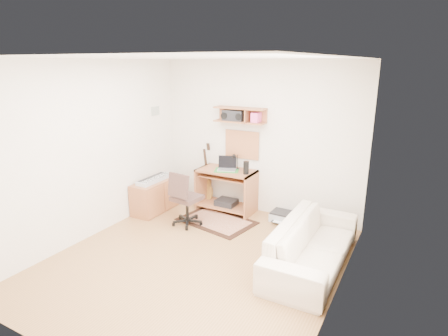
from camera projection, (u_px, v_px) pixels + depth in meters
The scene contains 22 objects.
floor at pixel (196, 260), 4.94m from camera, with size 3.60×4.00×0.01m, color #A27343.
ceiling at pixel (192, 57), 4.22m from camera, with size 3.60×4.00×0.01m, color white.
back_wall at pixel (259, 139), 6.27m from camera, with size 3.60×0.01×2.60m, color silver.
left_wall at pixel (91, 151), 5.41m from camera, with size 0.01×4.00×2.60m, color silver.
right_wall at pixel (343, 190), 3.75m from camera, with size 0.01×4.00×2.60m, color silver.
wall_shelf at pixel (240, 115), 6.19m from camera, with size 0.90×0.25×0.26m, color #9F5D38.
cork_board at pixel (242, 145), 6.42m from camera, with size 0.64×0.03×0.49m, color tan.
wall_photo at pixel (155, 111), 6.55m from camera, with size 0.02×0.20×0.15m, color #4C8CBF.
desk at pixel (226, 190), 6.50m from camera, with size 1.00×0.55×0.75m, color #9F5D38, non-canonical shape.
laptop at pixel (227, 164), 6.34m from camera, with size 0.31×0.31×0.24m, color silver, non-canonical shape.
speaker at pixel (246, 168), 6.14m from camera, with size 0.10×0.10×0.22m, color black.
desk_lamp at pixel (237, 162), 6.42m from camera, with size 0.09×0.09×0.27m, color black, non-canonical shape.
pencil_cup at pixel (247, 168), 6.32m from camera, with size 0.07×0.07×0.10m, color #3642A2.
boombox at pixel (234, 116), 6.24m from camera, with size 0.37×0.17×0.19m, color black.
rug at pixel (217, 221), 6.14m from camera, with size 1.20×0.80×0.02m, color tan.
task_chair at pixel (187, 198), 5.91m from camera, with size 0.47×0.47×0.92m, color #3D2924, non-canonical shape.
cabinet at pixel (155, 196), 6.53m from camera, with size 0.40×0.90×0.55m, color #9F5D38.
music_keyboard at pixel (154, 179), 6.44m from camera, with size 0.23×0.72×0.06m, color #B2B5BA.
guitar at pixel (205, 174), 6.80m from camera, with size 0.30×0.19×1.14m, color #B27F36, non-canonical shape.
waste_basket at pixel (160, 200), 6.61m from camera, with size 0.27×0.27×0.33m, color white.
printer at pixel (283, 216), 6.14m from camera, with size 0.40×0.31×0.15m, color #A5A8AA.
sofa at pixel (313, 237), 4.73m from camera, with size 2.01×0.59×0.79m, color beige.
Camera 1 is at (2.44, -3.69, 2.55)m, focal length 29.56 mm.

